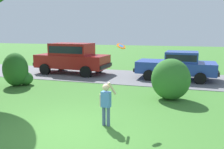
{
  "coord_description": "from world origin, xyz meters",
  "views": [
    {
      "loc": [
        2.86,
        -5.32,
        2.62
      ],
      "look_at": [
        0.43,
        2.66,
        1.1
      ],
      "focal_mm": 37.65,
      "sensor_mm": 36.0,
      "label": 1
    }
  ],
  "objects_px": {
    "parked_suv": "(72,57)",
    "frisbee": "(121,46)",
    "parked_sedan": "(177,64)",
    "child_thrower": "(106,101)"
  },
  "relations": [
    {
      "from": "frisbee",
      "to": "parked_suv",
      "type": "bearing_deg",
      "value": 126.61
    },
    {
      "from": "parked_sedan",
      "to": "frisbee",
      "type": "xyz_separation_m",
      "value": [
        -1.48,
        -6.64,
        1.35
      ]
    },
    {
      "from": "parked_sedan",
      "to": "parked_suv",
      "type": "bearing_deg",
      "value": -179.82
    },
    {
      "from": "parked_suv",
      "to": "child_thrower",
      "type": "distance_m",
      "value": 8.74
    },
    {
      "from": "parked_sedan",
      "to": "parked_suv",
      "type": "distance_m",
      "value": 6.4
    },
    {
      "from": "frisbee",
      "to": "parked_sedan",
      "type": "bearing_deg",
      "value": 77.4
    },
    {
      "from": "parked_suv",
      "to": "frisbee",
      "type": "distance_m",
      "value": 8.32
    },
    {
      "from": "parked_suv",
      "to": "child_thrower",
      "type": "relative_size",
      "value": 3.72
    },
    {
      "from": "child_thrower",
      "to": "frisbee",
      "type": "distance_m",
      "value": 1.68
    },
    {
      "from": "parked_sedan",
      "to": "parked_suv",
      "type": "height_order",
      "value": "parked_suv"
    }
  ]
}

